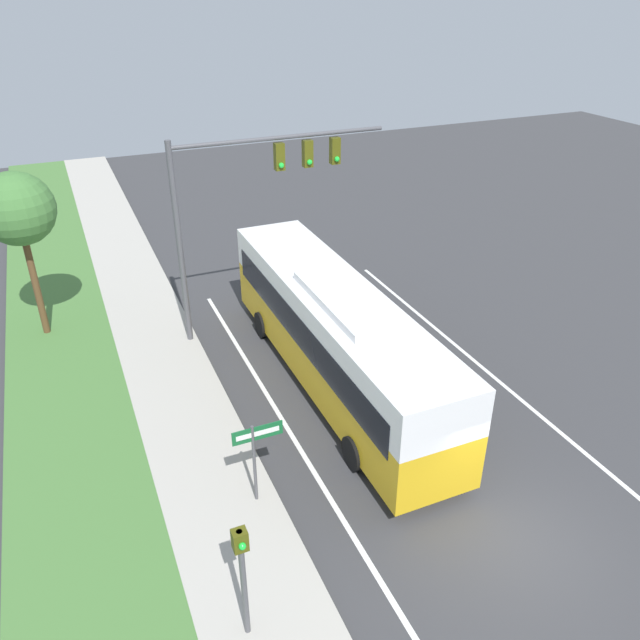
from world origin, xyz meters
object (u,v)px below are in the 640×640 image
(bus, at_px, (335,331))
(street_sign, at_px, (256,450))
(signal_gantry, at_px, (249,190))
(pedestrian_signal, at_px, (242,567))

(bus, bearing_deg, street_sign, -134.42)
(signal_gantry, relative_size, street_sign, 3.13)
(bus, height_order, street_sign, bus)
(signal_gantry, height_order, street_sign, signal_gantry)
(bus, height_order, pedestrian_signal, bus)
(bus, xyz_separation_m, signal_gantry, (-1.15, 4.47, 3.34))
(signal_gantry, distance_m, pedestrian_signal, 12.93)
(bus, relative_size, street_sign, 5.09)
(bus, distance_m, street_sign, 5.57)
(bus, relative_size, signal_gantry, 1.63)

